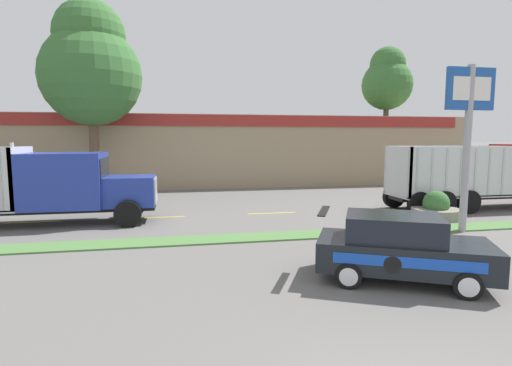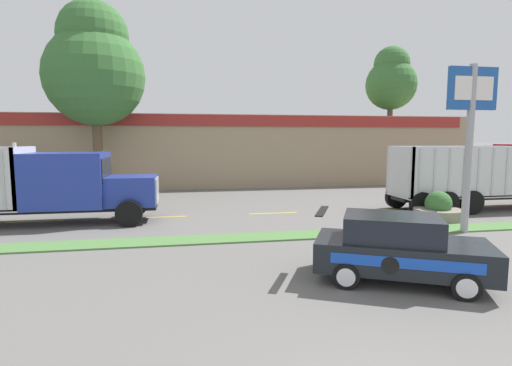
% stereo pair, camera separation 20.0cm
% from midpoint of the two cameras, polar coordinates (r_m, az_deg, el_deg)
% --- Properties ---
extents(grass_verge, '(120.00, 1.27, 0.06)m').
position_cam_midpoint_polar(grass_verge, '(14.80, 0.75, -7.74)').
color(grass_verge, '#517F42').
rests_on(grass_verge, ground_plane).
extents(centre_line_3, '(2.40, 0.14, 0.01)m').
position_cam_midpoint_polar(centre_line_3, '(20.12, -28.84, -4.82)').
color(centre_line_3, yellow).
rests_on(centre_line_3, ground_plane).
extents(centre_line_4, '(2.40, 0.14, 0.01)m').
position_cam_midpoint_polar(centre_line_4, '(19.10, -13.25, -4.76)').
color(centre_line_4, yellow).
rests_on(centre_line_4, ground_plane).
extents(centre_line_5, '(2.40, 0.14, 0.01)m').
position_cam_midpoint_polar(centre_line_5, '(19.57, 2.79, -4.32)').
color(centre_line_5, yellow).
rests_on(centre_line_5, ground_plane).
extents(centre_line_6, '(2.40, 0.14, 0.01)m').
position_cam_midpoint_polar(centre_line_6, '(21.43, 17.03, -3.66)').
color(centre_line_6, yellow).
rests_on(centre_line_6, ground_plane).
extents(centre_line_7, '(2.40, 0.14, 0.01)m').
position_cam_midpoint_polar(centre_line_7, '(24.37, 28.40, -2.96)').
color(centre_line_7, yellow).
rests_on(centre_line_7, ground_plane).
extents(dump_truck_mid, '(12.14, 2.68, 3.48)m').
position_cam_midpoint_polar(dump_truck_mid, '(19.18, -28.71, -0.47)').
color(dump_truck_mid, black).
rests_on(dump_truck_mid, ground_plane).
extents(rally_car, '(4.65, 3.56, 1.74)m').
position_cam_midpoint_polar(rally_car, '(10.94, 20.19, -8.68)').
color(rally_car, black).
rests_on(rally_car, ground_plane).
extents(store_sign_post, '(2.00, 0.28, 6.40)m').
position_cam_midpoint_polar(store_sign_post, '(17.34, 28.63, 8.10)').
color(store_sign_post, '#9E9EA3').
rests_on(store_sign_post, ground_plane).
extents(stone_planter, '(2.10, 2.10, 1.30)m').
position_cam_midpoint_polar(stone_planter, '(19.77, 24.83, -3.51)').
color(stone_planter, gray).
rests_on(stone_planter, ground_plane).
extents(store_building_backdrop, '(40.41, 12.10, 5.34)m').
position_cam_midpoint_polar(store_building_backdrop, '(34.63, -6.22, 4.77)').
color(store_building_backdrop, '#9E896B').
rests_on(store_building_backdrop, ground_plane).
extents(tree_behind_centre, '(4.22, 4.22, 11.32)m').
position_cam_midpoint_polar(tree_behind_centre, '(36.61, 18.90, 13.72)').
color(tree_behind_centre, brown).
rests_on(tree_behind_centre, ground_plane).
extents(tree_behind_right, '(6.18, 6.18, 12.16)m').
position_cam_midpoint_polar(tree_behind_right, '(27.91, -21.90, 15.18)').
color(tree_behind_right, brown).
rests_on(tree_behind_right, ground_plane).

